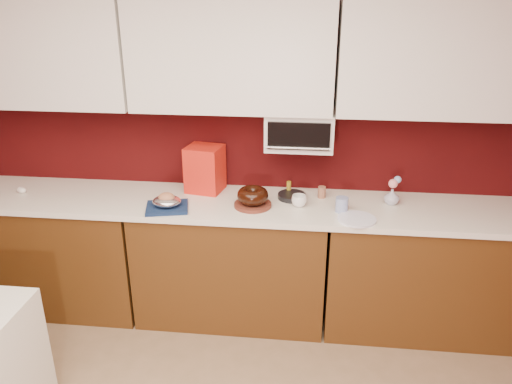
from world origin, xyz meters
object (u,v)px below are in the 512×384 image
object	(u,v)px
flower_vase	(392,196)
blue_jar	(342,205)
pandoro_box	(205,169)
toaster_oven	(299,130)
foil_ham_nest	(167,201)
coffee_mug	(299,200)
bundt_cake	(253,195)

from	to	relation	value
flower_vase	blue_jar	bearing A→B (deg)	-154.45
pandoro_box	flower_vase	distance (m)	1.31
toaster_oven	pandoro_box	distance (m)	0.73
toaster_oven	flower_vase	size ratio (longest dim) A/B	3.70
foil_ham_nest	pandoro_box	size ratio (longest dim) A/B	0.58
toaster_oven	coffee_mug	distance (m)	0.47
blue_jar	bundt_cake	bearing A→B (deg)	178.20
toaster_oven	coffee_mug	bearing A→B (deg)	-84.80
toaster_oven	bundt_cake	size ratio (longest dim) A/B	2.15
pandoro_box	flower_vase	size ratio (longest dim) A/B	2.70
pandoro_box	blue_jar	bearing A→B (deg)	-4.66
bundt_cake	coffee_mug	bearing A→B (deg)	6.56
foil_ham_nest	pandoro_box	distance (m)	0.42
bundt_cake	flower_vase	bearing A→B (deg)	8.85
flower_vase	foil_ham_nest	bearing A→B (deg)	-170.51
toaster_oven	flower_vase	world-z (taller)	toaster_oven
coffee_mug	flower_vase	size ratio (longest dim) A/B	0.79
bundt_cake	pandoro_box	distance (m)	0.46
blue_jar	flower_vase	world-z (taller)	flower_vase
bundt_cake	coffee_mug	distance (m)	0.31
pandoro_box	flower_vase	xyz separation A→B (m)	(1.30, -0.11, -0.10)
toaster_oven	foil_ham_nest	bearing A→B (deg)	-158.60
bundt_cake	pandoro_box	size ratio (longest dim) A/B	0.64
toaster_oven	bundt_cake	xyz separation A→B (m)	(-0.29, -0.23, -0.39)
blue_jar	flower_vase	distance (m)	0.38
blue_jar	flower_vase	xyz separation A→B (m)	(0.34, 0.16, 0.01)
pandoro_box	flower_vase	bearing A→B (deg)	6.34
foil_ham_nest	blue_jar	distance (m)	1.15
foil_ham_nest	blue_jar	size ratio (longest dim) A/B	1.93
bundt_cake	flower_vase	distance (m)	0.94
bundt_cake	blue_jar	bearing A→B (deg)	-1.80
pandoro_box	coffee_mug	size ratio (longest dim) A/B	3.41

